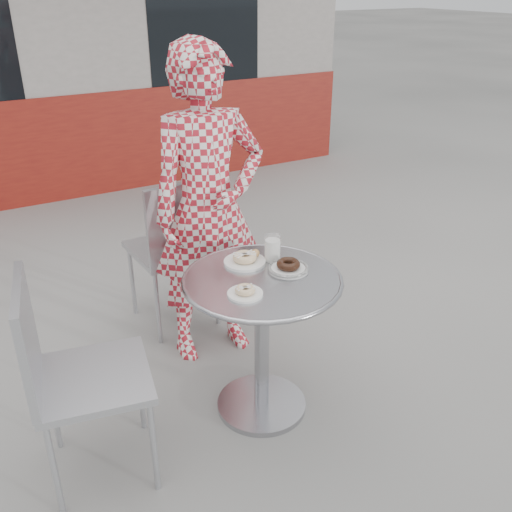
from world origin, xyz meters
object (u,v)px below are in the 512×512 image
chair_left (96,416)px  bistro_table (262,312)px  seated_person (209,209)px  plate_near (245,292)px  plate_far (245,259)px  chair_far (175,278)px  plate_checker (288,267)px  milk_cup (273,249)px

chair_left → bistro_table: bearing=-79.4°
seated_person → plate_near: 0.74m
chair_left → plate_near: bearing=-87.4°
seated_person → plate_far: seated_person is taller
chair_far → plate_checker: 1.11m
chair_left → plate_checker: bearing=-78.9°
chair_far → plate_far: chair_far is taller
plate_near → plate_checker: 0.30m
chair_left → plate_far: bearing=-67.7°
seated_person → milk_cup: (0.11, -0.49, -0.06)m
chair_far → plate_near: (-0.08, -1.09, 0.47)m
chair_left → milk_cup: bearing=-71.3°
plate_far → plate_near: (-0.15, -0.27, -0.01)m
bistro_table → plate_checker: bearing=3.0°
chair_far → plate_far: size_ratio=4.86×
plate_near → seated_person: bearing=76.8°
seated_person → bistro_table: bearing=-89.6°
milk_cup → plate_checker: bearing=-85.5°
plate_far → plate_checker: size_ratio=1.04×
plate_near → plate_far: bearing=61.3°
chair_left → plate_checker: (0.97, 0.01, 0.47)m
plate_checker → milk_cup: bearing=94.5°
chair_far → milk_cup: 1.01m
bistro_table → milk_cup: bearing=45.0°
plate_far → plate_near: plate_far is taller
seated_person → plate_near: size_ratio=11.18×
chair_far → chair_left: bearing=49.1°
bistro_table → plate_checker: (0.15, 0.01, 0.20)m
bistro_table → chair_far: chair_far is taller
bistro_table → chair_left: 0.87m
bistro_table → plate_near: plate_near is taller
chair_left → seated_person: bearing=-43.3°
chair_far → bistro_table: bearing=90.2°
plate_near → bistro_table: bearing=34.2°
chair_left → plate_near: chair_left is taller
chair_far → plate_far: (0.06, -0.82, 0.47)m
plate_checker → seated_person: bearing=100.9°
bistro_table → seated_person: seated_person is taller
bistro_table → plate_far: plate_far is taller
plate_near → plate_checker: plate_checker is taller
chair_far → chair_left: chair_far is taller
bistro_table → milk_cup: 0.31m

